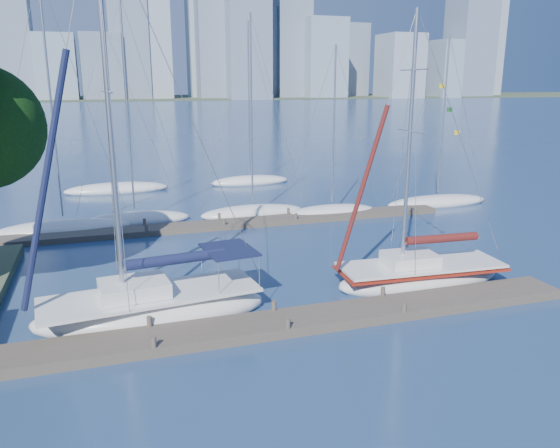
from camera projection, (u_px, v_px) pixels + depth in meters
name	position (u px, v px, depth m)	size (l,w,h in m)	color
ground	(281.00, 328.00, 21.69)	(700.00, 700.00, 0.00)	navy
near_dock	(281.00, 323.00, 21.64)	(26.00, 2.00, 0.40)	#4B4237
far_dock	(236.00, 223.00, 36.97)	(30.00, 1.80, 0.36)	#4B4237
far_shore	(112.00, 98.00, 316.43)	(800.00, 100.00, 1.50)	#38472D
sailboat_navy	(151.00, 291.00, 22.28)	(9.74, 4.14, 16.36)	silver
sailboat_maroon	(421.00, 264.00, 26.23)	(8.72, 3.31, 13.14)	silver
bg_boat_0	(64.00, 228.00, 35.35)	(8.72, 5.02, 16.19)	silver
bg_boat_1	(135.00, 219.00, 37.71)	(7.71, 3.06, 15.16)	silver
bg_boat_2	(253.00, 212.00, 39.77)	(7.70, 2.45, 14.35)	silver
bg_boat_3	(332.00, 211.00, 40.03)	(7.13, 3.58, 12.30)	silver
bg_boat_5	(437.00, 202.00, 43.24)	(8.96, 3.31, 13.24)	silver
bg_boat_6	(117.00, 189.00, 48.37)	(9.00, 2.71, 14.12)	silver
bg_boat_7	(250.00, 181.00, 52.25)	(7.66, 2.55, 15.28)	silver
skyline	(139.00, 27.00, 284.56)	(503.72, 51.31, 118.93)	gray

